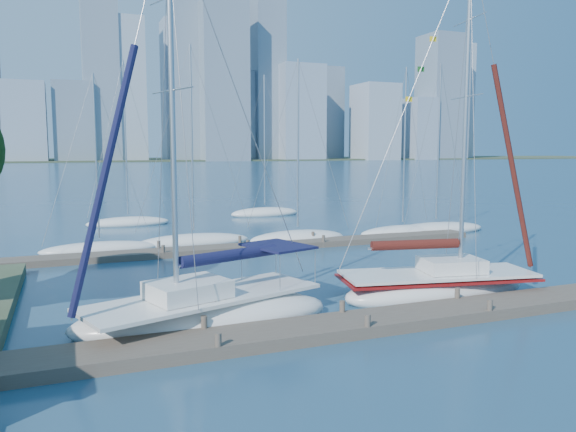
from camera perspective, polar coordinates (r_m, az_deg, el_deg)
name	(u,v)px	position (r m, az deg, el deg)	size (l,w,h in m)	color
ground	(354,330)	(19.70, 6.74, -11.44)	(700.00, 700.00, 0.00)	navy
near_dock	(354,324)	(19.64, 6.75, -10.89)	(26.00, 2.00, 0.40)	brown
far_dock	(259,247)	(34.76, -2.93, -3.12)	(30.00, 1.80, 0.36)	brown
far_shore	(82,161)	(336.61, -20.21, 5.30)	(800.00, 100.00, 1.50)	#38472D
sailboat_navy	(204,295)	(20.02, -8.52, -7.99)	(9.64, 5.68, 14.39)	silver
sailboat_maroon	(438,269)	(24.48, 15.02, -5.22)	(9.05, 4.39, 14.85)	silver
bg_boat_0	(100,249)	(35.67, -18.58, -3.16)	(7.05, 4.58, 10.86)	silver
bg_boat_1	(194,241)	(36.88, -9.54, -2.51)	(7.63, 3.49, 12.99)	silver
bg_boat_3	(298,238)	(37.48, 1.01, -2.25)	(7.12, 4.83, 12.32)	silver
bg_boat_4	(403,232)	(41.37, 11.56, -1.56)	(7.04, 4.77, 12.22)	silver
bg_boat_5	(436,229)	(43.13, 14.79, -1.30)	(8.54, 5.25, 12.67)	silver
bg_boat_6	(128,222)	(47.54, -15.91, -0.60)	(6.93, 3.86, 13.47)	silver
bg_boat_7	(265,213)	(52.58, -2.36, 0.36)	(6.93, 4.39, 13.29)	silver
skyline	(132,93)	(310.05, -15.59, 11.99)	(501.90, 51.31, 114.76)	#7D8CA1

